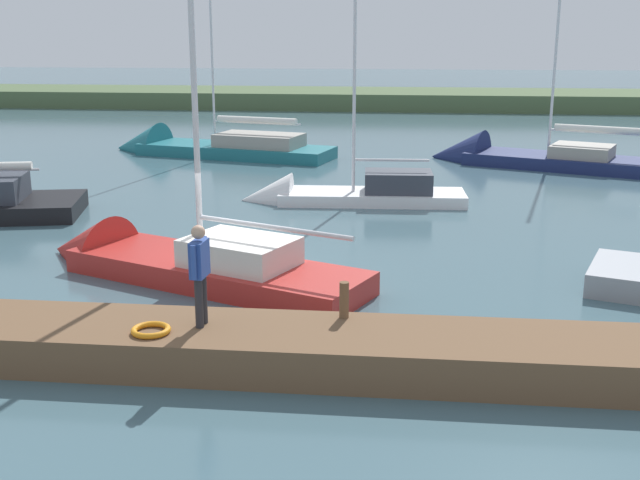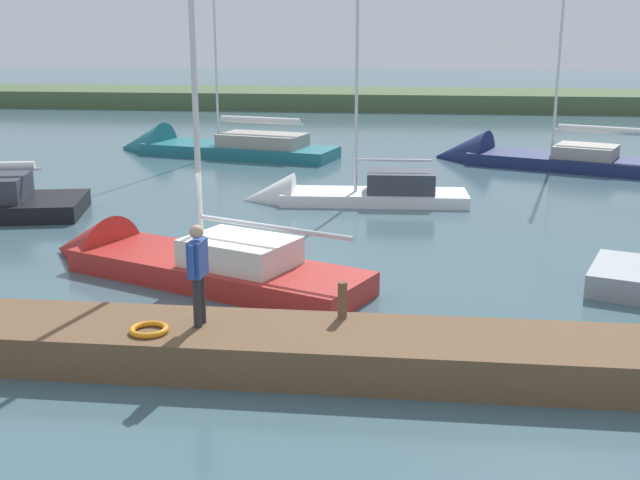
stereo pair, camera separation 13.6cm
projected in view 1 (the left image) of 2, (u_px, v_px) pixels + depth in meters
The scene contains 10 objects.
ground_plane at pixel (246, 277), 18.33m from camera, with size 200.00×200.00×0.00m, color #42606B.
far_shoreline at pixel (357, 107), 58.68m from camera, with size 180.00×8.00×2.40m, color #4C603D.
dock_pier at pixel (188, 345), 13.49m from camera, with size 26.22×1.94×0.70m, color brown.
mooring_post_far at pixel (344, 300), 13.70m from camera, with size 0.17×0.17×0.65m, color brown.
life_ring_buoy at pixel (151, 330), 13.07m from camera, with size 0.66×0.66×0.10m, color orange.
sailboat_far_left at pixel (336, 198), 26.23m from camera, with size 7.53×2.24×7.98m.
sailboat_far_right at pixel (168, 266), 18.55m from camera, with size 8.83×5.42×8.97m.
sailboat_near_dock at pixel (516, 161), 33.58m from camera, with size 9.85×6.05×12.16m.
sailboat_mid_channel at pixel (200, 150), 36.25m from camera, with size 11.00×5.10×12.01m.
person_on_dock at pixel (200, 268), 13.17m from camera, with size 0.25×0.66×1.76m.
Camera 1 is at (-3.60, 17.20, 5.57)m, focal length 44.26 mm.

